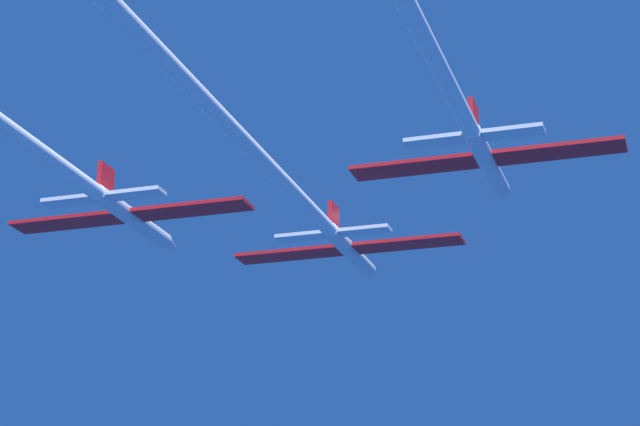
# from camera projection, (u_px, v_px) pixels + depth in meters

# --- Properties ---
(jet_lead) EXTENTS (18.28, 60.50, 3.03)m
(jet_lead) POSITION_uv_depth(u_px,v_px,m) (277.00, 175.00, 84.26)
(jet_lead) COLOR white
(jet_right_wing) EXTENTS (18.28, 60.26, 3.03)m
(jet_right_wing) POSITION_uv_depth(u_px,v_px,m) (430.00, 50.00, 68.79)
(jet_right_wing) COLOR white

